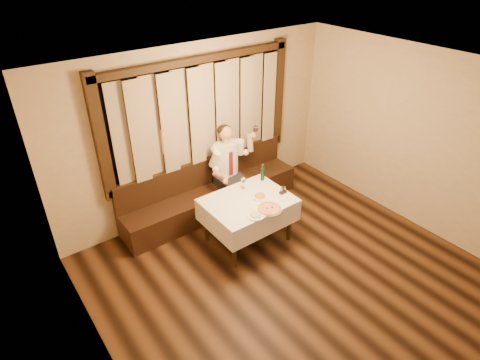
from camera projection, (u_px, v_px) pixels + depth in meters
room at (284, 177)px, 5.03m from camera, size 5.01×6.01×2.81m
banquette at (211, 194)px, 6.85m from camera, size 3.20×0.61×0.94m
dining_table at (248, 206)px, 5.97m from camera, size 1.27×0.97×0.76m
pizza at (269, 209)px, 5.69m from camera, size 0.35×0.35×0.04m
pasta_red at (260, 195)px, 5.96m from camera, size 0.26×0.26×0.09m
pasta_cream at (256, 214)px, 5.55m from camera, size 0.26×0.26×0.09m
green_bottle at (263, 173)px, 6.33m from camera, size 0.06×0.06×0.28m
table_wine_glass at (243, 181)px, 6.10m from camera, size 0.07×0.07×0.20m
cruet_caddy at (283, 191)px, 6.04m from camera, size 0.11×0.06×0.12m
seated_man at (229, 163)px, 6.66m from camera, size 0.85×0.63×1.51m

